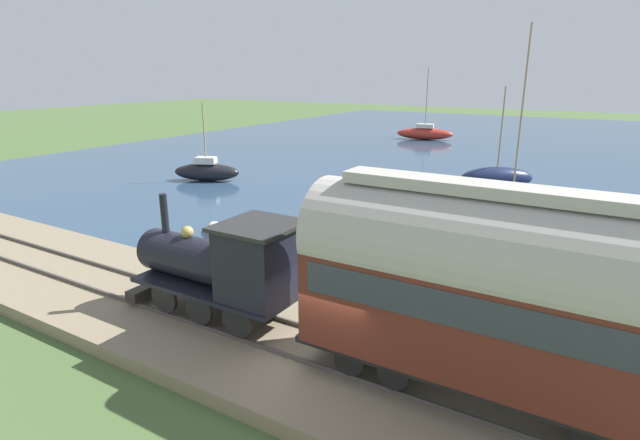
# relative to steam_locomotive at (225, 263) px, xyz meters

# --- Properties ---
(ground_plane) EXTENTS (200.00, 200.00, 0.00)m
(ground_plane) POSITION_rel_steam_locomotive_xyz_m (-0.40, -3.66, -2.18)
(ground_plane) COLOR #476033
(harbor_water) EXTENTS (80.00, 80.00, 0.01)m
(harbor_water) POSITION_rel_steam_locomotive_xyz_m (43.11, -3.66, -2.17)
(harbor_water) COLOR #2D4760
(harbor_water) RESTS_ON ground
(rail_embankment) EXTENTS (5.63, 56.00, 0.54)m
(rail_embankment) POSITION_rel_steam_locomotive_xyz_m (0.00, -3.66, -1.97)
(rail_embankment) COLOR #84755B
(rail_embankment) RESTS_ON ground
(steam_locomotive) EXTENTS (2.07, 5.56, 3.36)m
(steam_locomotive) POSITION_rel_steam_locomotive_xyz_m (0.00, 0.00, 0.00)
(steam_locomotive) COLOR black
(steam_locomotive) RESTS_ON rail_embankment
(passenger_coach) EXTENTS (2.41, 8.70, 4.70)m
(passenger_coach) POSITION_rel_steam_locomotive_xyz_m (0.00, -7.39, 0.94)
(passenger_coach) COLOR black
(passenger_coach) RESTS_ON rail_embankment
(sailboat_navy) EXTENTS (3.88, 4.78, 6.46)m
(sailboat_navy) POSITION_rel_steam_locomotive_xyz_m (23.19, -2.48, -1.42)
(sailboat_navy) COLOR #192347
(sailboat_navy) RESTS_ON harbor_water
(sailboat_gray) EXTENTS (2.12, 4.11, 9.65)m
(sailboat_gray) POSITION_rel_steam_locomotive_xyz_m (17.93, -4.43, -1.47)
(sailboat_gray) COLOR gray
(sailboat_gray) RESTS_ON harbor_water
(sailboat_red) EXTENTS (3.09, 6.42, 7.77)m
(sailboat_red) POSITION_rel_steam_locomotive_xyz_m (44.75, 10.02, -1.46)
(sailboat_red) COLOR #B72D23
(sailboat_red) RESTS_ON harbor_water
(sailboat_black) EXTENTS (3.22, 4.78, 5.38)m
(sailboat_black) POSITION_rel_steam_locomotive_xyz_m (15.55, 15.47, -1.50)
(sailboat_black) COLOR black
(sailboat_black) RESTS_ON harbor_water
(rowboat_mid_harbor) EXTENTS (2.09, 1.84, 0.37)m
(rowboat_mid_harbor) POSITION_rel_steam_locomotive_xyz_m (7.11, 2.43, -1.99)
(rowboat_mid_harbor) COLOR silver
(rowboat_mid_harbor) RESTS_ON harbor_water
(rowboat_off_pier) EXTENTS (1.67, 1.91, 0.52)m
(rowboat_off_pier) POSITION_rel_steam_locomotive_xyz_m (6.81, 6.66, -1.91)
(rowboat_off_pier) COLOR silver
(rowboat_off_pier) RESTS_ON harbor_water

